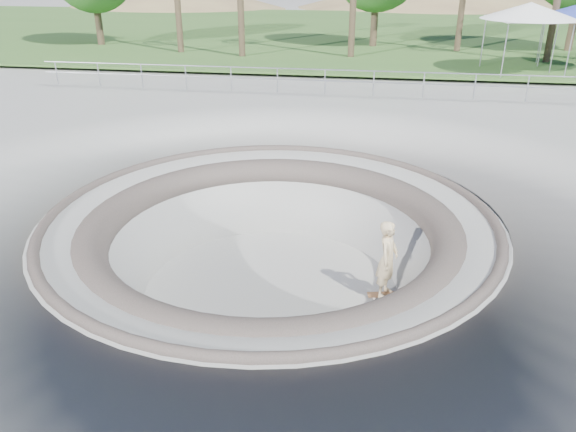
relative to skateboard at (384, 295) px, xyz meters
name	(u,v)px	position (x,y,z in m)	size (l,w,h in m)	color
ground	(271,216)	(-2.69, -0.01, 1.83)	(180.00, 180.00, 0.00)	gray
skate_bowl	(272,285)	(-2.69, -0.01, 0.01)	(14.00, 14.00, 4.10)	gray
grass_strip	(354,31)	(-2.69, 33.99, 2.05)	(180.00, 36.00, 0.12)	#335923
distant_hills	(394,73)	(1.09, 57.16, -5.18)	(103.20, 45.00, 28.60)	brown
safety_railing	(325,81)	(-2.69, 11.99, 2.53)	(25.00, 0.06, 1.03)	#999BA2
skateboard	(384,295)	(0.00, 0.00, 0.00)	(0.83, 0.39, 0.08)	brown
skater	(387,259)	(0.00, 0.00, 0.95)	(0.68, 0.45, 1.86)	#D2B788
canopy_white	(530,11)	(6.29, 17.99, 4.91)	(6.23, 6.23, 3.19)	#999BA2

